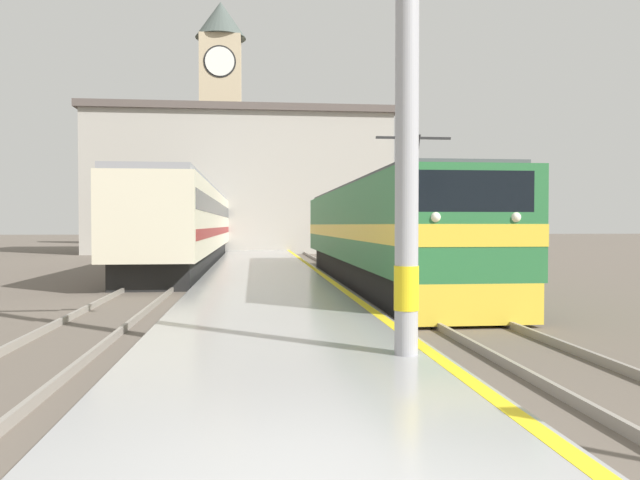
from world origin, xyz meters
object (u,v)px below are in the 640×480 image
Objects in this scene: passenger_train at (198,224)px; clock_tower at (221,116)px; locomotive_train at (378,233)px; catenary_mast at (411,32)px.

clock_tower reaches higher than passenger_train.
clock_tower reaches higher than locomotive_train.
catenary_mast is 0.38× the size of clock_tower.
locomotive_train is 13.28m from catenary_mast.
passenger_train is at bearing 100.73° from catenary_mast.
catenary_mast reaches higher than locomotive_train.
catenary_mast is at bearing -79.27° from passenger_train.
locomotive_train is 41.79m from clock_tower.
passenger_train is 3.97× the size of catenary_mast.
catenary_mast is at bearing -99.56° from locomotive_train.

